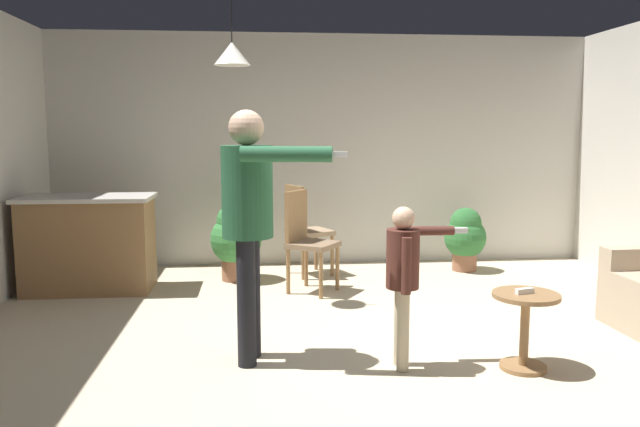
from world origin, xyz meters
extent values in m
plane|color=beige|center=(0.00, 0.00, 0.00)|extent=(7.68, 7.68, 0.00)
cube|color=beige|center=(0.00, 3.20, 1.35)|extent=(6.40, 0.10, 2.70)
cylinder|color=olive|center=(2.16, 0.57, 0.03)|extent=(0.05, 0.05, 0.06)
cube|color=olive|center=(-2.45, 2.05, 0.45)|extent=(1.20, 0.60, 0.91)
cube|color=beige|center=(-2.45, 2.05, 0.93)|extent=(1.26, 0.66, 0.04)
cylinder|color=olive|center=(0.99, -0.34, 0.51)|extent=(0.44, 0.44, 0.03)
cylinder|color=olive|center=(0.99, -0.34, 0.24)|extent=(0.06, 0.06, 0.49)
cylinder|color=olive|center=(0.99, -0.34, 0.01)|extent=(0.31, 0.31, 0.03)
cylinder|color=black|center=(-0.82, 0.07, 0.44)|extent=(0.13, 0.13, 0.87)
cylinder|color=black|center=(-0.85, -0.11, 0.44)|extent=(0.13, 0.13, 0.87)
cylinder|color=#265938|center=(-0.84, -0.02, 1.18)|extent=(0.34, 0.34, 0.62)
sphere|color=#D8AD8C|center=(-0.84, -0.02, 1.60)|extent=(0.24, 0.24, 0.24)
cylinder|color=#265938|center=(-0.81, 0.18, 1.15)|extent=(0.10, 0.10, 0.58)
cylinder|color=#265938|center=(-0.59, -0.26, 1.44)|extent=(0.59, 0.20, 0.10)
cube|color=white|center=(-0.27, -0.32, 1.44)|extent=(0.13, 0.06, 0.04)
cylinder|color=tan|center=(0.18, -0.19, 0.28)|extent=(0.08, 0.08, 0.55)
cylinder|color=tan|center=(0.17, -0.30, 0.28)|extent=(0.08, 0.08, 0.55)
cylinder|color=#4C261E|center=(0.18, -0.25, 0.75)|extent=(0.22, 0.22, 0.39)
sphere|color=#D8AD8C|center=(0.18, -0.25, 1.02)|extent=(0.15, 0.15, 0.15)
cylinder|color=#4C261E|center=(0.36, -0.13, 0.91)|extent=(0.37, 0.08, 0.06)
cube|color=white|center=(0.58, -0.14, 0.91)|extent=(0.13, 0.04, 0.04)
cylinder|color=#4C261E|center=(0.17, -0.37, 0.73)|extent=(0.06, 0.06, 0.37)
cylinder|color=olive|center=(-0.46, 2.63, 0.23)|extent=(0.04, 0.04, 0.45)
cylinder|color=olive|center=(-0.31, 2.30, 0.23)|extent=(0.04, 0.04, 0.45)
cylinder|color=olive|center=(-0.13, 2.78, 0.23)|extent=(0.04, 0.04, 0.45)
cylinder|color=olive|center=(0.02, 2.45, 0.23)|extent=(0.04, 0.04, 0.45)
cube|color=#997F60|center=(-0.22, 2.54, 0.47)|extent=(0.56, 0.56, 0.05)
cube|color=olive|center=(-0.39, 2.46, 0.75)|extent=(0.19, 0.36, 0.50)
cylinder|color=olive|center=(-0.30, 2.03, 0.23)|extent=(0.04, 0.04, 0.45)
cylinder|color=olive|center=(-0.50, 1.73, 0.23)|extent=(0.04, 0.04, 0.45)
cylinder|color=olive|center=(0.00, 1.83, 0.23)|extent=(0.04, 0.04, 0.45)
cylinder|color=olive|center=(-0.19, 1.53, 0.23)|extent=(0.04, 0.04, 0.45)
cube|color=#7F664C|center=(-0.25, 1.78, 0.47)|extent=(0.58, 0.58, 0.05)
cube|color=olive|center=(-0.40, 1.88, 0.75)|extent=(0.24, 0.34, 0.50)
cylinder|color=brown|center=(-1.02, 2.36, 0.12)|extent=(0.32, 0.32, 0.25)
sphere|color=#387F3D|center=(-1.02, 2.36, 0.44)|extent=(0.54, 0.54, 0.54)
sphere|color=#387F3D|center=(-1.02, 2.36, 0.63)|extent=(0.41, 0.41, 0.41)
cylinder|color=brown|center=(1.55, 2.57, 0.11)|extent=(0.27, 0.27, 0.22)
sphere|color=#2D6B33|center=(1.55, 2.57, 0.38)|extent=(0.47, 0.47, 0.47)
sphere|color=#2D6B33|center=(1.55, 2.57, 0.55)|extent=(0.35, 0.35, 0.35)
cube|color=white|center=(0.97, -0.35, 0.54)|extent=(0.13, 0.07, 0.04)
cone|color=silver|center=(-0.98, 1.41, 2.25)|extent=(0.32, 0.32, 0.20)
cylinder|color=black|center=(-0.98, 1.41, 2.52)|extent=(0.01, 0.01, 0.36)
camera|label=1|loc=(-0.75, -4.18, 1.59)|focal=34.87mm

